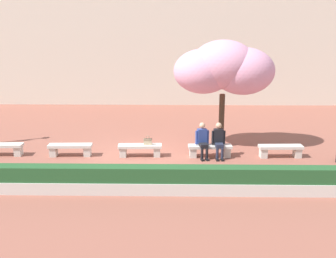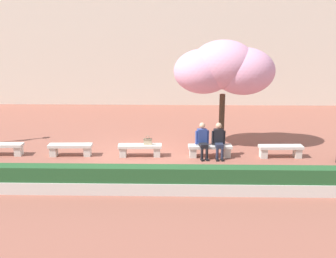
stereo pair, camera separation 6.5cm
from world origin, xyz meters
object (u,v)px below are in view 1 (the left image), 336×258
(person_seated_left, at_px, (203,139))
(handbag, at_px, (148,141))
(stone_bench_near_east, at_px, (210,149))
(person_seated_right, at_px, (219,139))
(cherry_tree_main, at_px, (224,69))
(stone_bench_east_end, at_px, (281,149))
(stone_bench_near_west, at_px, (70,148))
(stone_bench_center, at_px, (140,149))
(stone_bench_west_end, at_px, (1,148))

(person_seated_left, height_order, handbag, person_seated_left)
(stone_bench_near_east, xyz_separation_m, person_seated_right, (0.30, -0.05, 0.40))
(cherry_tree_main, bearing_deg, stone_bench_east_end, -32.76)
(person_seated_right, distance_m, handbag, 2.60)
(stone_bench_near_west, height_order, stone_bench_near_east, same)
(handbag, bearing_deg, stone_bench_near_west, -179.51)
(stone_bench_near_west, xyz_separation_m, stone_bench_near_east, (5.16, 0.00, 0.00))
(person_seated_right, bearing_deg, handbag, 178.27)
(stone_bench_near_west, relative_size, stone_bench_east_end, 1.00)
(stone_bench_near_east, distance_m, person_seated_left, 0.49)
(handbag, bearing_deg, stone_bench_near_east, -0.62)
(stone_bench_near_east, height_order, handbag, handbag)
(stone_bench_center, distance_m, stone_bench_near_east, 2.58)
(person_seated_left, relative_size, handbag, 3.81)
(person_seated_right, bearing_deg, stone_bench_center, 178.94)
(stone_bench_near_west, distance_m, person_seated_left, 4.89)
(stone_bench_west_end, height_order, cherry_tree_main, cherry_tree_main)
(person_seated_right, height_order, handbag, person_seated_right)
(stone_bench_east_end, height_order, cherry_tree_main, cherry_tree_main)
(stone_bench_east_end, bearing_deg, stone_bench_west_end, 180.00)
(stone_bench_west_end, bearing_deg, stone_bench_near_east, 0.00)
(person_seated_left, bearing_deg, cherry_tree_main, 58.01)
(stone_bench_near_east, height_order, person_seated_left, person_seated_left)
(stone_bench_near_east, height_order, stone_bench_east_end, same)
(stone_bench_near_west, xyz_separation_m, person_seated_right, (5.46, -0.05, 0.40))
(stone_bench_near_west, height_order, stone_bench_east_end, same)
(stone_bench_west_end, distance_m, person_seated_left, 7.47)
(person_seated_right, bearing_deg, stone_bench_west_end, 179.62)
(stone_bench_center, relative_size, person_seated_left, 1.25)
(stone_bench_near_west, bearing_deg, stone_bench_center, 0.00)
(stone_bench_near_west, xyz_separation_m, stone_bench_east_end, (7.74, 0.00, 0.00))
(stone_bench_center, distance_m, cherry_tree_main, 4.40)
(stone_bench_near_east, bearing_deg, stone_bench_west_end, 180.00)
(stone_bench_west_end, height_order, stone_bench_center, same)
(stone_bench_center, height_order, person_seated_right, person_seated_right)
(handbag, height_order, cherry_tree_main, cherry_tree_main)
(stone_bench_center, height_order, handbag, handbag)
(stone_bench_east_end, relative_size, cherry_tree_main, 0.38)
(person_seated_left, bearing_deg, stone_bench_east_end, 1.05)
(stone_bench_near_east, xyz_separation_m, cherry_tree_main, (0.56, 1.30, 2.79))
(stone_bench_west_end, xyz_separation_m, person_seated_right, (8.04, -0.05, 0.40))
(stone_bench_center, xyz_separation_m, person_seated_right, (2.88, -0.05, 0.40))
(stone_bench_east_end, bearing_deg, cherry_tree_main, 147.24)
(person_seated_right, relative_size, cherry_tree_main, 0.31)
(stone_bench_west_end, distance_m, stone_bench_near_east, 7.74)
(stone_bench_near_west, xyz_separation_m, cherry_tree_main, (5.72, 1.30, 2.79))
(person_seated_right, distance_m, cherry_tree_main, 2.76)
(stone_bench_near_west, bearing_deg, cherry_tree_main, 12.80)
(handbag, bearing_deg, stone_bench_east_end, -0.29)
(stone_bench_near_west, height_order, stone_bench_center, same)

